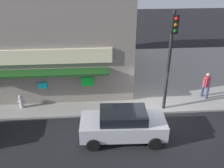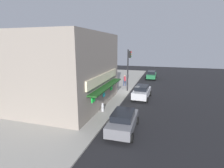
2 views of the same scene
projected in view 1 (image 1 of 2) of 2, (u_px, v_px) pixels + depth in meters
ground_plane at (154, 114)px, 14.27m from camera, size 64.42×64.42×0.00m
sidewalk at (138, 74)px, 19.10m from camera, size 42.95×10.98×0.12m
corner_building at (48, 25)px, 17.11m from camera, size 11.08×9.40×7.57m
traffic_light at (171, 50)px, 12.86m from camera, size 0.32×0.58×5.77m
fire_hydrant at (21, 101)px, 14.51m from camera, size 0.48×0.24×0.85m
trash_can at (73, 90)px, 15.80m from camera, size 0.48×0.48×0.83m
pedestrian at (206, 84)px, 15.33m from camera, size 0.52×0.52×1.72m
parked_car_silver at (123, 124)px, 12.05m from camera, size 4.24×2.10×1.61m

